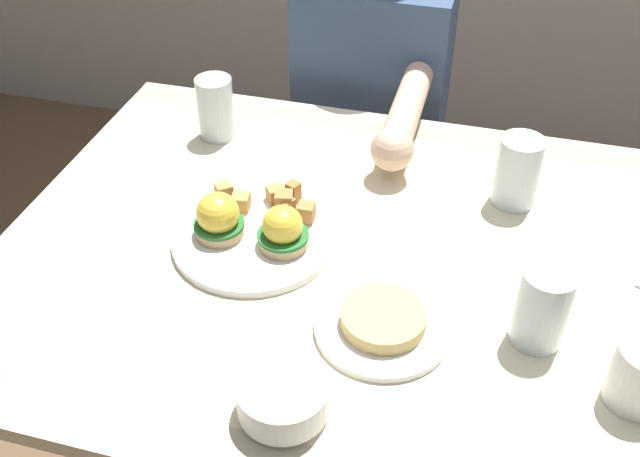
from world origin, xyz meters
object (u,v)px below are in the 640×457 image
Objects in this scene: dining_table at (361,301)px; water_glass_far at (517,175)px; water_glass_extra at (216,111)px; eggs_benedict_plate at (252,229)px; side_plate at (383,323)px; diner_person at (370,113)px; fruit_bowl at (283,399)px; water_glass_near at (541,311)px.

dining_table is 0.35m from water_glass_far.
dining_table is 0.49m from water_glass_extra.
eggs_benedict_plate is at bearing -175.48° from dining_table.
water_glass_extra is (-0.59, 0.07, -0.00)m from water_glass_far.
eggs_benedict_plate is 1.35× the size of side_plate.
dining_table is 0.61m from diner_person.
diner_person is (-0.18, 0.76, -0.10)m from side_plate.
water_glass_far is at bearing 29.11° from eggs_benedict_plate.
side_plate is at bearing -67.85° from dining_table.
fruit_bowl is at bearing -118.09° from side_plate.
dining_table is 9.39× the size of water_glass_far.
side_plate is 0.78m from diner_person.
water_glass_near reaches higher than fruit_bowl.
water_glass_near is 0.98× the size of water_glass_far.
fruit_bowl is 0.96× the size of water_glass_near.
eggs_benedict_plate is 0.47m from water_glass_far.
side_plate is at bearing -29.50° from eggs_benedict_plate.
diner_person reaches higher than fruit_bowl.
water_glass_extra is at bearing 142.14° from dining_table.
diner_person is at bearing 95.06° from fruit_bowl.
eggs_benedict_plate is at bearing -150.89° from water_glass_far.
water_glass_near reaches higher than dining_table.
water_glass_near is 0.83m from diner_person.
fruit_bowl is 0.38m from water_glass_near.
side_plate is 0.18× the size of diner_person.
water_glass_extra is at bearing 120.99° from eggs_benedict_plate.
water_glass_extra is at bearing -127.81° from diner_person.
water_glass_near is at bearing -31.64° from water_glass_extra.
diner_person is at bearing 103.22° from side_plate.
water_glass_far is (0.22, 0.21, 0.16)m from dining_table.
dining_table is 6.00× the size of side_plate.
water_glass_far reaches higher than side_plate.
fruit_bowl is 0.96× the size of water_glass_extra.
dining_table is at bearing 157.93° from water_glass_near.
water_glass_far is 0.11× the size of diner_person.
water_glass_extra is at bearing 118.29° from fruit_bowl.
side_plate is at bearing -113.63° from water_glass_far.
fruit_bowl is at bearing -95.50° from dining_table.
fruit_bowl is 0.11× the size of diner_person.
water_glass_extra is (-0.36, 0.28, 0.16)m from dining_table.
eggs_benedict_plate is 2.16× the size of water_glass_extra.
side_plate is at bearing -45.73° from water_glass_extra.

